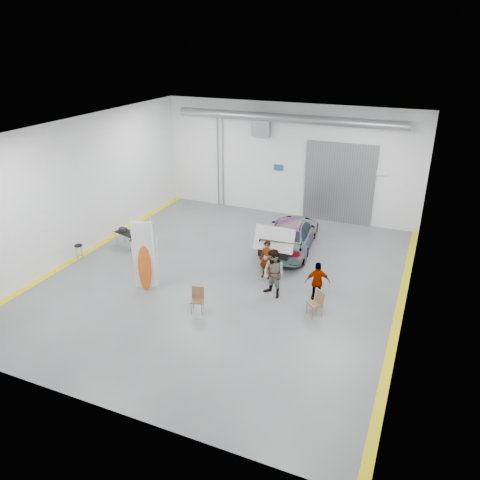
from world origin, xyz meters
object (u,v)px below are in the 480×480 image
at_px(person_b, 274,274).
at_px(surfboard_display, 142,261).
at_px(folding_chair_near, 197,305).
at_px(work_table, 126,232).
at_px(person_a, 267,260).
at_px(office_chair, 136,240).
at_px(shop_stool, 79,252).
at_px(sedan_car, 291,234).
at_px(person_c, 318,282).
at_px(folding_chair_far, 314,308).

bearing_deg(person_b, surfboard_display, -138.71).
xyz_separation_m(folding_chair_near, work_table, (-5.70, 3.72, 0.44)).
bearing_deg(person_a, folding_chair_near, -105.21).
height_order(person_b, surfboard_display, surfboard_display).
relative_size(surfboard_display, office_chair, 2.86).
distance_m(folding_chair_near, shop_stool, 7.00).
distance_m(person_a, shop_stool, 8.35).
xyz_separation_m(person_b, office_chair, (-7.22, 1.55, -0.49)).
height_order(person_a, person_b, person_b).
xyz_separation_m(sedan_car, surfboard_display, (-4.12, -5.86, 0.49)).
xyz_separation_m(sedan_car, person_c, (2.30, -4.07, 0.05)).
relative_size(person_c, office_chair, 1.49).
relative_size(folding_chair_near, shop_stool, 1.31).
bearing_deg(office_chair, person_a, -20.47).
height_order(person_a, surfboard_display, surfboard_display).
xyz_separation_m(shop_stool, work_table, (1.08, 1.99, 0.37)).
distance_m(person_b, person_c, 1.65).
distance_m(surfboard_display, work_table, 4.32).
bearing_deg(work_table, person_c, -7.68).
bearing_deg(folding_chair_near, folding_chair_far, 2.50).
distance_m(folding_chair_near, folding_chair_far, 4.17).
height_order(sedan_car, folding_chair_near, sedan_car).
distance_m(sedan_car, person_b, 4.46).
distance_m(person_c, shop_stool, 10.54).
xyz_separation_m(sedan_car, person_a, (-0.04, -3.13, 0.08)).
height_order(folding_chair_far, shop_stool, folding_chair_far).
relative_size(folding_chair_far, office_chair, 0.90).
bearing_deg(work_table, shop_stool, -118.60).
bearing_deg(person_a, folding_chair_far, -30.88).
bearing_deg(surfboard_display, sedan_car, 32.73).
xyz_separation_m(surfboard_display, folding_chair_far, (6.61, 0.75, -0.93)).
relative_size(person_b, folding_chair_far, 2.02).
height_order(surfboard_display, folding_chair_near, surfboard_display).
relative_size(folding_chair_near, folding_chair_far, 0.98).
height_order(folding_chair_far, office_chair, office_chair).
relative_size(sedan_car, surfboard_display, 1.68).
height_order(person_a, shop_stool, person_a).
height_order(surfboard_display, folding_chair_far, surfboard_display).
bearing_deg(office_chair, sedan_car, 5.64).
bearing_deg(person_a, sedan_car, 96.41).
bearing_deg(work_table, sedan_car, 21.45).
bearing_deg(shop_stool, work_table, 61.40).
distance_m(sedan_car, surfboard_display, 7.18).
distance_m(shop_stool, work_table, 2.29).
bearing_deg(office_chair, person_b, -30.11).
height_order(person_c, work_table, person_c).
distance_m(person_a, work_table, 7.10).
distance_m(sedan_car, office_chair, 7.13).
distance_m(person_a, folding_chair_near, 3.70).
bearing_deg(shop_stool, person_c, 3.89).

